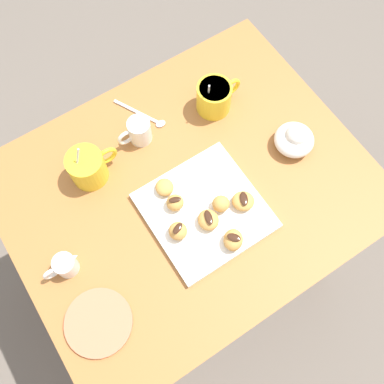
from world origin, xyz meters
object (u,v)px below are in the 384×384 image
object	(u,v)px
coffee_mug_yellow_left	(88,167)
pastry_plate_square	(203,212)
coffee_mug_yellow_right	(215,97)
ice_cream_bowl	(294,139)
beignet_2	(233,240)
beignet_3	(208,220)
cream_pitcher_white	(139,131)
beignet_0	(178,231)
saucer_coral_left	(99,323)
chocolate_sauce_pitcher	(65,265)
beignet_6	(243,201)
beignet_5	(164,187)
beignet_1	(175,203)
dining_table	(188,208)
beignet_4	(221,204)

from	to	relation	value
coffee_mug_yellow_left	pastry_plate_square	bearing A→B (deg)	-53.02
pastry_plate_square	coffee_mug_yellow_right	world-z (taller)	coffee_mug_yellow_right
ice_cream_bowl	beignet_2	distance (m)	0.32
beignet_3	cream_pitcher_white	bearing A→B (deg)	93.05
beignet_0	ice_cream_bowl	bearing A→B (deg)	6.80
saucer_coral_left	beignet_2	size ratio (longest dim) A/B	2.88
chocolate_sauce_pitcher	beignet_6	size ratio (longest dim) A/B	1.66
coffee_mug_yellow_right	beignet_5	bearing A→B (deg)	-149.70
beignet_0	beignet_1	size ratio (longest dim) A/B	1.05
beignet_2	pastry_plate_square	bearing A→B (deg)	97.64
beignet_3	beignet_5	size ratio (longest dim) A/B	1.13
beignet_6	saucer_coral_left	bearing A→B (deg)	-172.90
cream_pitcher_white	ice_cream_bowl	distance (m)	0.40
beignet_1	beignet_6	size ratio (longest dim) A/B	0.78
dining_table	beignet_1	world-z (taller)	beignet_1
dining_table	coffee_mug_yellow_left	size ratio (longest dim) A/B	6.67
beignet_1	beignet_3	world-z (taller)	beignet_1
chocolate_sauce_pitcher	ice_cream_bowl	bearing A→B (deg)	-2.48
saucer_coral_left	ice_cream_bowl	bearing A→B (deg)	10.65
beignet_5	beignet_6	distance (m)	0.20
coffee_mug_yellow_left	beignet_0	distance (m)	0.28
coffee_mug_yellow_left	beignet_5	xyz separation A→B (m)	(0.13, -0.14, -0.02)
beignet_6	beignet_2	bearing A→B (deg)	-138.94
beignet_5	beignet_6	size ratio (longest dim) A/B	0.86
dining_table	coffee_mug_yellow_right	size ratio (longest dim) A/B	6.82
coffee_mug_yellow_left	beignet_1	size ratio (longest dim) A/B	3.17
coffee_mug_yellow_left	beignet_5	world-z (taller)	coffee_mug_yellow_left
cream_pitcher_white	pastry_plate_square	bearing A→B (deg)	-85.11
cream_pitcher_white	beignet_0	size ratio (longest dim) A/B	2.33
dining_table	beignet_5	distance (m)	0.19
coffee_mug_yellow_right	beignet_6	xyz separation A→B (m)	(-0.11, -0.28, -0.02)
beignet_0	beignet_2	size ratio (longest dim) A/B	0.84
beignet_2	beignet_3	distance (m)	0.08
cream_pitcher_white	beignet_2	bearing A→B (deg)	-84.33
coffee_mug_yellow_left	beignet_5	size ratio (longest dim) A/B	2.86
chocolate_sauce_pitcher	beignet_4	bearing A→B (deg)	-10.66
coffee_mug_yellow_right	beignet_1	bearing A→B (deg)	-141.83
pastry_plate_square	beignet_2	bearing A→B (deg)	-82.36
pastry_plate_square	cream_pitcher_white	size ratio (longest dim) A/B	2.62
pastry_plate_square	beignet_0	bearing A→B (deg)	-169.16
dining_table	chocolate_sauce_pitcher	size ratio (longest dim) A/B	9.88
coffee_mug_yellow_right	dining_table	bearing A→B (deg)	-139.41
dining_table	beignet_5	size ratio (longest dim) A/B	19.09
beignet_5	beignet_6	xyz separation A→B (m)	(0.14, -0.14, 0.00)
chocolate_sauce_pitcher	saucer_coral_left	world-z (taller)	chocolate_sauce_pitcher
beignet_1	saucer_coral_left	bearing A→B (deg)	-154.43
ice_cream_bowl	beignet_4	size ratio (longest dim) A/B	2.42
saucer_coral_left	beignet_6	xyz separation A→B (m)	(0.44, 0.05, 0.03)
saucer_coral_left	chocolate_sauce_pitcher	bearing A→B (deg)	90.49
cream_pitcher_white	beignet_4	xyz separation A→B (m)	(0.06, -0.28, -0.00)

